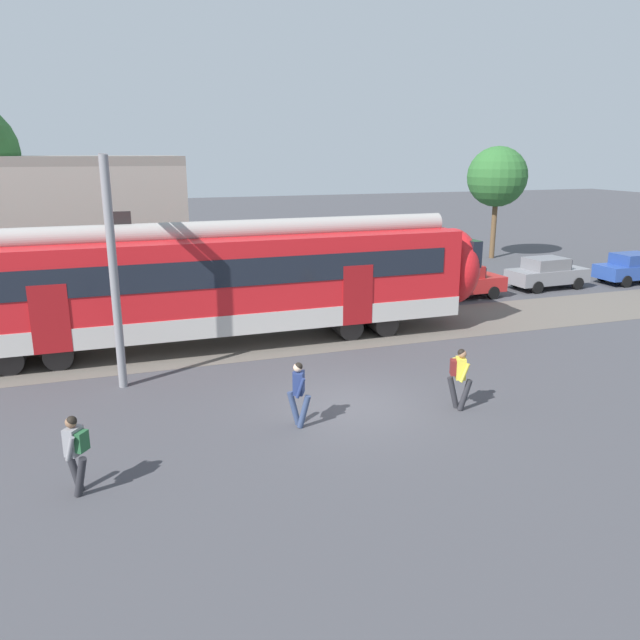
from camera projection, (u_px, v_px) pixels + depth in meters
name	position (u px, v px, depth m)	size (l,w,h in m)	color
ground_plane	(350.00, 406.00, 16.64)	(160.00, 160.00, 0.00)	#424247
pedestrian_grey	(76.00, 448.00, 12.13)	(0.54, 0.67, 1.67)	#28282D
pedestrian_navy	(299.00, 390.00, 15.19)	(0.55, 0.66, 1.67)	navy
pedestrian_yellow	(459.00, 374.00, 16.21)	(0.58, 0.65, 1.67)	#28282D
parked_car_red	(461.00, 281.00, 28.79)	(4.07, 1.90, 1.54)	#B22323
parked_car_grey	(547.00, 273.00, 30.81)	(4.07, 1.90, 1.54)	gray
parked_car_blue	(634.00, 268.00, 32.13)	(4.01, 1.78, 1.54)	#284799
catenary_gantry	(108.00, 225.00, 19.84)	(0.24, 6.64, 6.53)	gray
street_tree_right	(497.00, 177.00, 38.59)	(3.69, 3.69, 6.93)	brown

